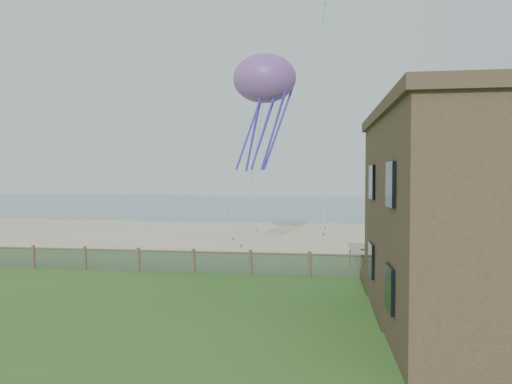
# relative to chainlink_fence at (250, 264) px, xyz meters

# --- Properties ---
(ground) EXTENTS (160.00, 160.00, 0.00)m
(ground) POSITION_rel_chainlink_fence_xyz_m (0.00, -6.00, -0.55)
(ground) COLOR #26571E
(ground) RESTS_ON ground
(sand_beach) EXTENTS (72.00, 20.00, 0.02)m
(sand_beach) POSITION_rel_chainlink_fence_xyz_m (0.00, 16.00, -0.55)
(sand_beach) COLOR tan
(sand_beach) RESTS_ON ground
(ocean) EXTENTS (160.00, 68.00, 0.02)m
(ocean) POSITION_rel_chainlink_fence_xyz_m (0.00, 60.00, -0.55)
(ocean) COLOR slate
(ocean) RESTS_ON ground
(chainlink_fence) EXTENTS (36.20, 0.20, 1.25)m
(chainlink_fence) POSITION_rel_chainlink_fence_xyz_m (0.00, 0.00, 0.00)
(chainlink_fence) COLOR brown
(chainlink_fence) RESTS_ON ground
(picnic_table) EXTENTS (1.98, 1.55, 0.79)m
(picnic_table) POSITION_rel_chainlink_fence_xyz_m (7.53, -4.78, -0.15)
(picnic_table) COLOR brown
(picnic_table) RESTS_ON ground
(octopus_kite) EXTENTS (3.96, 2.95, 7.73)m
(octopus_kite) POSITION_rel_chainlink_fence_xyz_m (0.07, 5.59, 8.60)
(octopus_kite) COLOR red
(kite_green) EXTENTS (2.19, 2.23, 3.12)m
(kite_green) POSITION_rel_chainlink_fence_xyz_m (3.92, 16.66, 19.24)
(kite_green) COLOR #2DAB66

